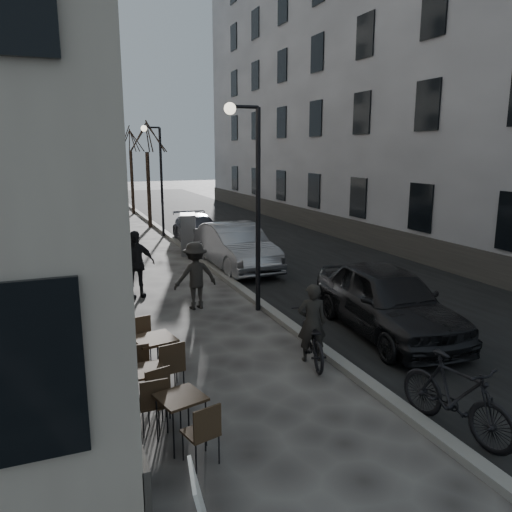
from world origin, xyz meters
TOP-DOWN VIEW (x-y plane):
  - ground at (0.00, 0.00)m, footprint 120.00×120.00m
  - road at (3.85, 16.00)m, footprint 7.30×60.00m
  - kerb at (0.20, 16.00)m, footprint 0.25×60.00m
  - building_left at (-6.00, 16.50)m, footprint 4.00×35.00m
  - building_right at (9.50, 16.50)m, footprint 4.00×35.00m
  - streetlamp_near at (-0.17, 6.00)m, footprint 0.90×0.28m
  - streetlamp_far at (-0.17, 18.00)m, footprint 0.90×0.28m
  - tree_near at (-0.10, 21.00)m, footprint 2.40×2.40m
  - tree_far at (-0.10, 27.00)m, footprint 2.40×2.40m
  - bistro_set_a at (-3.20, 0.89)m, footprint 0.76×1.50m
  - bistro_set_b at (-3.51, 1.92)m, footprint 0.60×1.45m
  - bistro_set_c at (-3.17, 2.96)m, footprint 0.77×1.68m
  - utility_cabinet at (0.07, 13.46)m, footprint 0.81×1.16m
  - bicycle at (-0.20, 2.73)m, footprint 1.09×1.90m
  - cyclist_rider at (-0.20, 2.73)m, footprint 0.64×0.51m
  - pedestrian_near at (-3.60, 6.91)m, footprint 0.97×0.89m
  - pedestrian_mid at (-1.43, 6.74)m, footprint 1.17×0.74m
  - pedestrian_far at (-2.71, 8.35)m, footprint 1.14×0.58m
  - car_near at (2.04, 3.43)m, footprint 2.25×4.68m
  - car_mid at (1.00, 10.56)m, footprint 1.80×4.72m
  - car_far at (1.00, 15.53)m, footprint 2.03×4.39m
  - moped at (0.52, -0.29)m, footprint 0.85×1.98m

SIDE VIEW (x-z plane):
  - ground at x=0.00m, z-range 0.00..0.00m
  - road at x=3.85m, z-range 0.00..0.00m
  - kerb at x=0.20m, z-range 0.00..0.12m
  - bistro_set_b at x=-3.51m, z-range 0.01..0.87m
  - bistro_set_a at x=-3.20m, z-range 0.01..0.87m
  - bicycle at x=-0.20m, z-range 0.00..0.94m
  - bistro_set_c at x=-3.17m, z-range 0.01..0.97m
  - moped at x=0.52m, z-range 0.00..1.15m
  - car_far at x=1.00m, z-range 0.00..1.24m
  - car_mid at x=1.00m, z-range 0.00..1.54m
  - car_near at x=2.04m, z-range 0.00..1.54m
  - cyclist_rider at x=-0.20m, z-range 0.00..1.54m
  - utility_cabinet at x=0.07m, z-range 0.00..1.59m
  - pedestrian_near at x=-3.60m, z-range 0.00..1.60m
  - pedestrian_mid at x=-1.43m, z-range 0.00..1.74m
  - pedestrian_far at x=-2.71m, z-range 0.00..1.87m
  - streetlamp_near at x=-0.17m, z-range 0.62..5.71m
  - streetlamp_far at x=-0.17m, z-range 0.62..5.71m
  - tree_near at x=-0.10m, z-range 1.81..7.51m
  - tree_far at x=-0.10m, z-range 1.81..7.51m
  - building_left at x=-6.00m, z-range 0.00..16.00m
  - building_right at x=9.50m, z-range 0.00..16.00m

